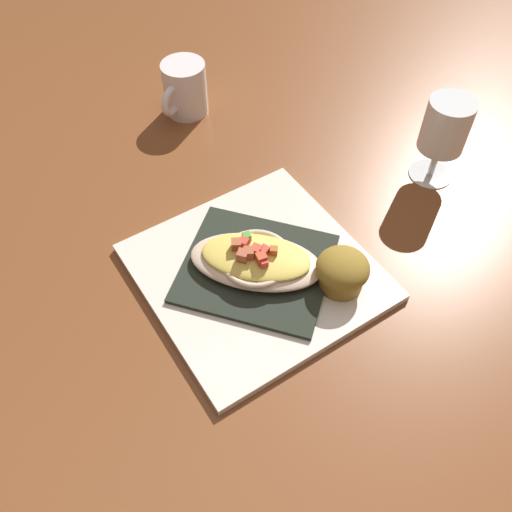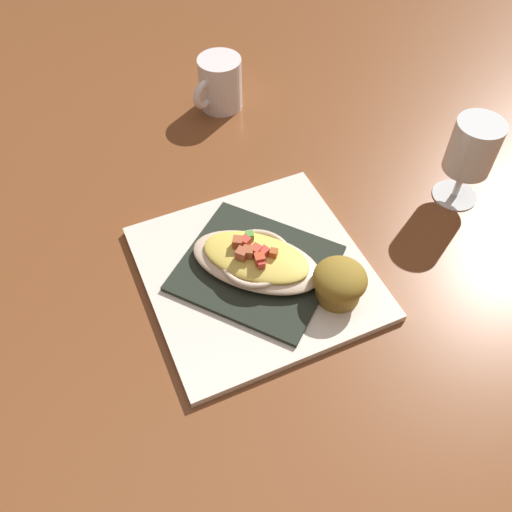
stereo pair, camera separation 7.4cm
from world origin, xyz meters
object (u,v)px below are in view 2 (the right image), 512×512
square_plate (256,272)px  coffee_mug (220,86)px  gratin_dish (256,260)px  muffin (339,282)px  stemmed_glass (472,151)px

square_plate → coffee_mug: coffee_mug is taller
gratin_dish → muffin: 0.12m
gratin_dish → stemmed_glass: bearing=98.2°
gratin_dish → stemmed_glass: size_ratio=1.44×
square_plate → muffin: (0.07, 0.09, 0.03)m
muffin → gratin_dish: bearing=-129.3°
muffin → stemmed_glass: bearing=115.7°
muffin → stemmed_glass: 0.29m
gratin_dish → coffee_mug: coffee_mug is taller
square_plate → coffee_mug: 0.40m
square_plate → muffin: muffin is taller
square_plate → muffin: 0.12m
square_plate → stemmed_glass: 0.36m
muffin → stemmed_glass: stemmed_glass is taller
muffin → coffee_mug: (-0.46, -0.03, 0.00)m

